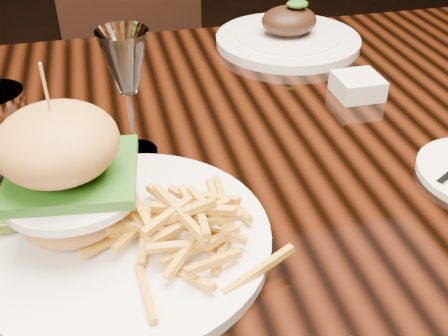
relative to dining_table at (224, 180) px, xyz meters
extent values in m
cube|color=black|center=(0.00, 0.00, 0.06)|extent=(1.60, 0.90, 0.04)
cylinder|color=white|center=(-0.16, -0.19, 0.08)|extent=(0.32, 0.32, 0.01)
ellipsoid|color=#A06933|center=(-0.21, -0.17, 0.12)|extent=(0.12, 0.12, 0.05)
ellipsoid|color=silver|center=(-0.21, -0.19, 0.15)|extent=(0.13, 0.11, 0.01)
ellipsoid|color=orange|center=(-0.19, -0.21, 0.15)|extent=(0.03, 0.03, 0.01)
cube|color=#2F6C1B|center=(-0.21, -0.17, 0.16)|extent=(0.15, 0.14, 0.01)
ellipsoid|color=#9D692B|center=(-0.21, -0.17, 0.20)|extent=(0.12, 0.12, 0.07)
cylinder|color=#A8834E|center=(-0.21, -0.17, 0.24)|extent=(0.00, 0.00, 0.10)
ellipsoid|color=#2C4713|center=(-0.29, -0.16, 0.10)|extent=(0.05, 0.03, 0.02)
ellipsoid|color=#2C4713|center=(-0.27, -0.13, 0.10)|extent=(0.06, 0.04, 0.02)
cube|color=white|center=(0.25, 0.08, 0.09)|extent=(0.09, 0.09, 0.03)
cylinder|color=white|center=(-0.13, -0.01, 0.08)|extent=(0.06, 0.06, 0.00)
cylinder|color=white|center=(-0.13, -0.01, 0.13)|extent=(0.01, 0.01, 0.09)
cone|color=white|center=(-0.13, -0.01, 0.21)|extent=(0.07, 0.07, 0.08)
cylinder|color=white|center=(-0.30, 0.00, 0.13)|extent=(0.08, 0.08, 0.11)
cylinder|color=white|center=(0.21, 0.32, 0.09)|extent=(0.29, 0.29, 0.02)
cylinder|color=white|center=(0.21, 0.32, 0.09)|extent=(0.21, 0.21, 0.02)
ellipsoid|color=black|center=(0.21, 0.32, 0.13)|extent=(0.11, 0.09, 0.06)
ellipsoid|color=#2F6C1B|center=(0.22, 0.31, 0.16)|extent=(0.04, 0.03, 0.02)
cube|color=black|center=(0.00, 0.80, -0.22)|extent=(0.56, 0.56, 0.06)
cylinder|color=black|center=(-0.14, 0.57, -0.45)|extent=(0.04, 0.04, 0.45)
cylinder|color=black|center=(0.23, 0.67, -0.45)|extent=(0.04, 0.04, 0.45)
cylinder|color=black|center=(-0.23, 0.93, -0.45)|extent=(0.04, 0.04, 0.45)
cylinder|color=black|center=(0.13, 1.03, -0.45)|extent=(0.04, 0.04, 0.45)
camera|label=1|loc=(-0.15, -0.63, 0.48)|focal=42.00mm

